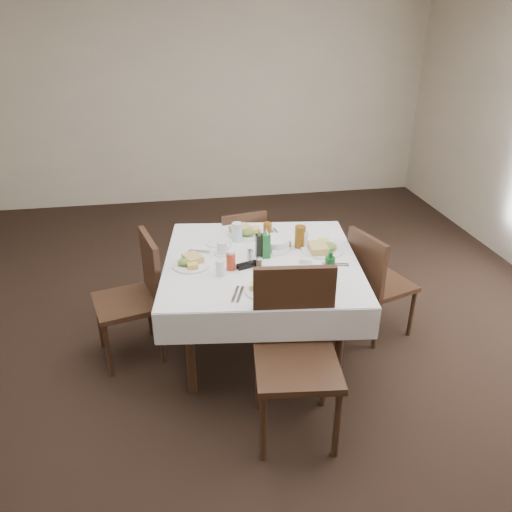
# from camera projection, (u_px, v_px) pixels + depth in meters

# --- Properties ---
(ground_plane) EXTENTS (7.00, 7.00, 0.00)m
(ground_plane) POSITION_uv_depth(u_px,v_px,m) (237.00, 351.00, 3.84)
(ground_plane) COLOR black
(room_shell) EXTENTS (6.04, 7.04, 2.80)m
(room_shell) POSITION_uv_depth(u_px,v_px,m) (232.00, 127.00, 3.08)
(room_shell) COLOR #B8AE9C
(room_shell) RESTS_ON ground
(dining_table) EXTENTS (1.53, 1.53, 0.76)m
(dining_table) POSITION_uv_depth(u_px,v_px,m) (261.00, 269.00, 3.60)
(dining_table) COLOR black
(dining_table) RESTS_ON ground
(chair_north) EXTENTS (0.46, 0.46, 0.83)m
(chair_north) POSITION_uv_depth(u_px,v_px,m) (241.00, 248.00, 4.40)
(chair_north) COLOR black
(chair_north) RESTS_ON ground
(chair_south) EXTENTS (0.54, 0.54, 1.03)m
(chair_south) POSITION_uv_depth(u_px,v_px,m) (295.00, 343.00, 2.96)
(chair_south) COLOR black
(chair_south) RESTS_ON ground
(chair_east) EXTENTS (0.53, 0.53, 0.88)m
(chair_east) POSITION_uv_depth(u_px,v_px,m) (374.00, 278.00, 3.84)
(chair_east) COLOR black
(chair_east) RESTS_ON ground
(chair_west) EXTENTS (0.54, 0.54, 0.94)m
(chair_west) POSITION_uv_depth(u_px,v_px,m) (138.00, 290.00, 3.61)
(chair_west) COLOR black
(chair_west) RESTS_ON ground
(meal_north) EXTENTS (0.30, 0.30, 0.06)m
(meal_north) POSITION_uv_depth(u_px,v_px,m) (246.00, 232.00, 3.94)
(meal_north) COLOR white
(meal_north) RESTS_ON dining_table
(meal_south) EXTENTS (0.27, 0.27, 0.06)m
(meal_south) POSITION_uv_depth(u_px,v_px,m) (266.00, 288.00, 3.15)
(meal_south) COLOR white
(meal_south) RESTS_ON dining_table
(meal_east) EXTENTS (0.31, 0.31, 0.07)m
(meal_east) POSITION_uv_depth(u_px,v_px,m) (322.00, 248.00, 3.67)
(meal_east) COLOR white
(meal_east) RESTS_ON dining_table
(meal_west) EXTENTS (0.26, 0.26, 0.06)m
(meal_west) POSITION_uv_depth(u_px,v_px,m) (191.00, 262.00, 3.47)
(meal_west) COLOR white
(meal_west) RESTS_ON dining_table
(side_plate_a) EXTENTS (0.15, 0.15, 0.01)m
(side_plate_a) POSITION_uv_depth(u_px,v_px,m) (216.00, 243.00, 3.79)
(side_plate_a) COLOR white
(side_plate_a) RESTS_ON dining_table
(side_plate_b) EXTENTS (0.16, 0.16, 0.01)m
(side_plate_b) POSITION_uv_depth(u_px,v_px,m) (309.00, 268.00, 3.43)
(side_plate_b) COLOR white
(side_plate_b) RESTS_ON dining_table
(water_n) EXTENTS (0.08, 0.08, 0.15)m
(water_n) POSITION_uv_depth(u_px,v_px,m) (237.00, 232.00, 3.82)
(water_n) COLOR silver
(water_n) RESTS_ON dining_table
(water_s) EXTENTS (0.06, 0.06, 0.12)m
(water_s) POSITION_uv_depth(u_px,v_px,m) (300.00, 275.00, 3.23)
(water_s) COLOR silver
(water_s) RESTS_ON dining_table
(water_e) EXTENTS (0.07, 0.07, 0.13)m
(water_e) POSITION_uv_depth(u_px,v_px,m) (303.00, 239.00, 3.72)
(water_e) COLOR silver
(water_e) RESTS_ON dining_table
(water_w) EXTENTS (0.06, 0.06, 0.11)m
(water_w) POSITION_uv_depth(u_px,v_px,m) (220.00, 268.00, 3.32)
(water_w) COLOR silver
(water_w) RESTS_ON dining_table
(iced_tea_a) EXTENTS (0.07, 0.07, 0.14)m
(iced_tea_a) POSITION_uv_depth(u_px,v_px,m) (268.00, 231.00, 3.84)
(iced_tea_a) COLOR brown
(iced_tea_a) RESTS_ON dining_table
(iced_tea_b) EXTENTS (0.08, 0.08, 0.17)m
(iced_tea_b) POSITION_uv_depth(u_px,v_px,m) (300.00, 237.00, 3.71)
(iced_tea_b) COLOR brown
(iced_tea_b) RESTS_ON dining_table
(bread_basket) EXTENTS (0.24, 0.24, 0.08)m
(bread_basket) POSITION_uv_depth(u_px,v_px,m) (275.00, 244.00, 3.71)
(bread_basket) COLOR silver
(bread_basket) RESTS_ON dining_table
(oil_cruet_dark) EXTENTS (0.05, 0.05, 0.22)m
(oil_cruet_dark) POSITION_uv_depth(u_px,v_px,m) (259.00, 245.00, 3.56)
(oil_cruet_dark) COLOR black
(oil_cruet_dark) RESTS_ON dining_table
(oil_cruet_green) EXTENTS (0.06, 0.06, 0.23)m
(oil_cruet_green) POSITION_uv_depth(u_px,v_px,m) (266.00, 245.00, 3.55)
(oil_cruet_green) COLOR #1C6929
(oil_cruet_green) RESTS_ON dining_table
(ketchup_bottle) EXTENTS (0.06, 0.06, 0.14)m
(ketchup_bottle) POSITION_uv_depth(u_px,v_px,m) (231.00, 261.00, 3.40)
(ketchup_bottle) COLOR #AB2D17
(ketchup_bottle) RESTS_ON dining_table
(salt_shaker) EXTENTS (0.04, 0.04, 0.09)m
(salt_shaker) POSITION_uv_depth(u_px,v_px,m) (250.00, 256.00, 3.52)
(salt_shaker) COLOR white
(salt_shaker) RESTS_ON dining_table
(pepper_shaker) EXTENTS (0.04, 0.04, 0.09)m
(pepper_shaker) POSITION_uv_depth(u_px,v_px,m) (259.00, 263.00, 3.42)
(pepper_shaker) COLOR #3E311E
(pepper_shaker) RESTS_ON dining_table
(coffee_mug) EXTENTS (0.14, 0.13, 0.10)m
(coffee_mug) POSITION_uv_depth(u_px,v_px,m) (223.00, 248.00, 3.63)
(coffee_mug) COLOR white
(coffee_mug) RESTS_ON dining_table
(sunglasses) EXTENTS (0.16, 0.09, 0.03)m
(sunglasses) POSITION_uv_depth(u_px,v_px,m) (247.00, 265.00, 3.45)
(sunglasses) COLOR black
(sunglasses) RESTS_ON dining_table
(green_bottle) EXTENTS (0.06, 0.06, 0.24)m
(green_bottle) POSITION_uv_depth(u_px,v_px,m) (329.00, 271.00, 3.17)
(green_bottle) COLOR #1C6929
(green_bottle) RESTS_ON dining_table
(sugar_caddy) EXTENTS (0.10, 0.08, 0.04)m
(sugar_caddy) POSITION_uv_depth(u_px,v_px,m) (306.00, 261.00, 3.49)
(sugar_caddy) COLOR white
(sugar_caddy) RESTS_ON dining_table
(cutlery_n) EXTENTS (0.06, 0.19, 0.01)m
(cutlery_n) POSITION_uv_depth(u_px,v_px,m) (275.00, 233.00, 3.98)
(cutlery_n) COLOR silver
(cutlery_n) RESTS_ON dining_table
(cutlery_s) EXTENTS (0.11, 0.21, 0.01)m
(cutlery_s) POSITION_uv_depth(u_px,v_px,m) (238.00, 294.00, 3.12)
(cutlery_s) COLOR silver
(cutlery_s) RESTS_ON dining_table
(cutlery_e) EXTENTS (0.19, 0.09, 0.01)m
(cutlery_e) POSITION_uv_depth(u_px,v_px,m) (335.00, 265.00, 3.48)
(cutlery_e) COLOR silver
(cutlery_e) RESTS_ON dining_table
(cutlery_w) EXTENTS (0.16, 0.09, 0.01)m
(cutlery_w) POSITION_uv_depth(u_px,v_px,m) (199.00, 252.00, 3.67)
(cutlery_w) COLOR silver
(cutlery_w) RESTS_ON dining_table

